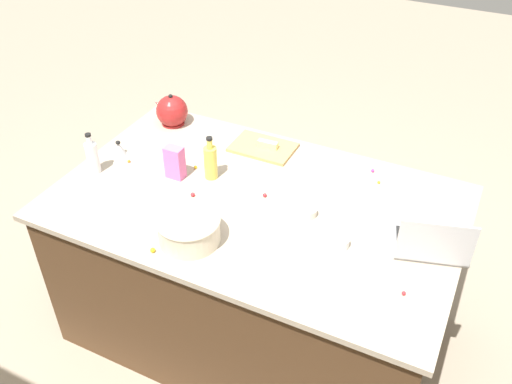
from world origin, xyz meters
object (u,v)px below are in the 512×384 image
butter_stick_left (268,144)px  kitchen_timer (119,148)px  cutting_board (263,147)px  mixing_bowl_large (189,229)px  laptop (431,244)px  ramekin_medium (308,212)px  kettle (172,111)px  ramekin_small (339,242)px  candy_bag (174,163)px  bottle_vinegar (92,157)px  bottle_oil (211,162)px

butter_stick_left → kitchen_timer: (0.69, 0.38, -0.00)m
cutting_board → mixing_bowl_large: bearing=92.0°
laptop → ramekin_medium: 0.55m
kettle → ramekin_small: kettle is taller
kitchen_timer → laptop: bearing=178.6°
cutting_board → candy_bag: (0.28, 0.43, 0.08)m
mixing_bowl_large → ramekin_small: (-0.59, -0.25, -0.04)m
kettle → candy_bag: kettle is taller
laptop → kettle: size_ratio=1.68×
cutting_board → butter_stick_left: size_ratio=3.03×
kettle → laptop: bearing=164.4°
mixing_bowl_large → kitchen_timer: bearing=-31.2°
laptop → bottle_vinegar: bearing=5.0°
bottle_oil → ramekin_small: (-0.74, 0.20, -0.07)m
laptop → kitchen_timer: bearing=-1.4°
laptop → kitchen_timer: laptop is taller
bottle_vinegar → cutting_board: 0.88m
bottle_oil → ramekin_medium: size_ratio=2.97×
cutting_board → ramekin_medium: ramekin_medium is taller
kettle → ramekin_small: 1.33m
bottle_vinegar → ramekin_medium: 1.11m
ramekin_medium → kitchen_timer: bearing=-1.9°
laptop → butter_stick_left: (0.95, -0.42, -0.01)m
laptop → cutting_board: 1.06m
bottle_oil → kitchen_timer: (0.54, 0.03, -0.06)m
bottle_vinegar → butter_stick_left: bearing=-141.2°
ramekin_medium → kitchen_timer: 1.09m
cutting_board → kitchen_timer: 0.76m
laptop → mixing_bowl_large: size_ratio=1.29×
mixing_bowl_large → ramekin_small: mixing_bowl_large is taller
ramekin_medium → mixing_bowl_large: bearing=43.7°
kettle → kitchen_timer: kettle is taller
cutting_board → candy_bag: size_ratio=1.96×
butter_stick_left → ramekin_medium: butter_stick_left is taller
bottle_oil → butter_stick_left: (-0.15, -0.35, -0.06)m
mixing_bowl_large → ramekin_small: 0.64m
laptop → cutting_board: bearing=-23.3°
bottle_vinegar → mixing_bowl_large: bearing=161.6°
butter_stick_left → ramekin_small: (-0.59, 0.55, -0.01)m
ramekin_small → ramekin_medium: (0.19, -0.13, -0.00)m
bottle_vinegar → ramekin_medium: bearing=-172.4°
mixing_bowl_large → ramekin_medium: mixing_bowl_large is taller
cutting_board → kitchen_timer: kitchen_timer is taller
candy_bag → bottle_vinegar: bearing=19.3°
kettle → butter_stick_left: 0.61m
kitchen_timer → cutting_board: bearing=-150.1°
bottle_oil → kitchen_timer: bearing=3.4°
cutting_board → butter_stick_left: bearing=180.0°
mixing_bowl_large → cutting_board: bearing=-88.0°
butter_stick_left → candy_bag: candy_bag is taller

